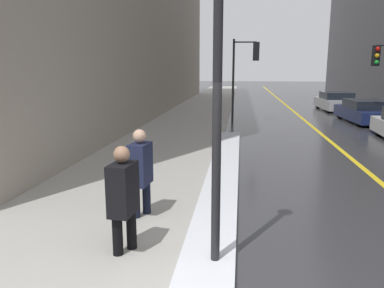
{
  "coord_description": "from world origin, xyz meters",
  "views": [
    {
      "loc": [
        0.64,
        -3.95,
        2.66
      ],
      "look_at": [
        -0.4,
        4.0,
        1.05
      ],
      "focal_mm": 35.0,
      "sensor_mm": 36.0,
      "label": 1
    }
  ],
  "objects_px": {
    "traffic_light_near": "(247,62)",
    "pedestrian_nearside": "(140,169)",
    "pedestrian_with_shoulder_bag": "(124,194)",
    "parked_car_silver": "(336,102)",
    "lamp_post": "(218,50)",
    "parked_car_navy": "(366,112)"
  },
  "relations": [
    {
      "from": "pedestrian_with_shoulder_bag",
      "to": "parked_car_navy",
      "type": "relative_size",
      "value": 0.36
    },
    {
      "from": "parked_car_silver",
      "to": "lamp_post",
      "type": "bearing_deg",
      "value": 160.74
    },
    {
      "from": "traffic_light_near",
      "to": "parked_car_silver",
      "type": "relative_size",
      "value": 0.98
    },
    {
      "from": "traffic_light_near",
      "to": "pedestrian_with_shoulder_bag",
      "type": "xyz_separation_m",
      "value": [
        -1.89,
        -14.28,
        -2.09
      ]
    },
    {
      "from": "pedestrian_nearside",
      "to": "parked_car_navy",
      "type": "distance_m",
      "value": 15.76
    },
    {
      "from": "lamp_post",
      "to": "pedestrian_nearside",
      "type": "relative_size",
      "value": 2.98
    },
    {
      "from": "traffic_light_near",
      "to": "pedestrian_nearside",
      "type": "distance_m",
      "value": 13.22
    },
    {
      "from": "traffic_light_near",
      "to": "pedestrian_nearside",
      "type": "xyz_separation_m",
      "value": [
        -2.01,
        -12.91,
        -2.08
      ]
    },
    {
      "from": "pedestrian_with_shoulder_bag",
      "to": "parked_car_navy",
      "type": "distance_m",
      "value": 16.9
    },
    {
      "from": "pedestrian_nearside",
      "to": "parked_car_silver",
      "type": "distance_m",
      "value": 20.71
    },
    {
      "from": "traffic_light_near",
      "to": "pedestrian_with_shoulder_bag",
      "type": "relative_size",
      "value": 2.56
    },
    {
      "from": "lamp_post",
      "to": "pedestrian_with_shoulder_bag",
      "type": "xyz_separation_m",
      "value": [
        -1.35,
        0.27,
        -2.01
      ]
    },
    {
      "from": "lamp_post",
      "to": "parked_car_silver",
      "type": "xyz_separation_m",
      "value": [
        6.43,
        20.78,
        -2.33
      ]
    },
    {
      "from": "lamp_post",
      "to": "pedestrian_nearside",
      "type": "xyz_separation_m",
      "value": [
        -1.47,
        1.64,
        -2.0
      ]
    },
    {
      "from": "lamp_post",
      "to": "pedestrian_nearside",
      "type": "distance_m",
      "value": 2.98
    },
    {
      "from": "parked_car_navy",
      "to": "parked_car_silver",
      "type": "relative_size",
      "value": 1.07
    },
    {
      "from": "lamp_post",
      "to": "pedestrian_with_shoulder_bag",
      "type": "height_order",
      "value": "lamp_post"
    },
    {
      "from": "traffic_light_near",
      "to": "parked_car_silver",
      "type": "height_order",
      "value": "traffic_light_near"
    },
    {
      "from": "parked_car_silver",
      "to": "parked_car_navy",
      "type": "bearing_deg",
      "value": 179.47
    },
    {
      "from": "pedestrian_with_shoulder_bag",
      "to": "parked_car_silver",
      "type": "height_order",
      "value": "pedestrian_with_shoulder_bag"
    },
    {
      "from": "pedestrian_with_shoulder_bag",
      "to": "parked_car_silver",
      "type": "relative_size",
      "value": 0.38
    },
    {
      "from": "lamp_post",
      "to": "parked_car_navy",
      "type": "bearing_deg",
      "value": 66.57
    }
  ]
}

